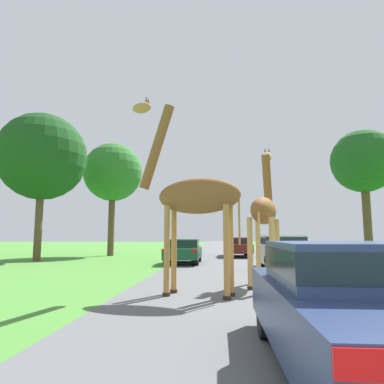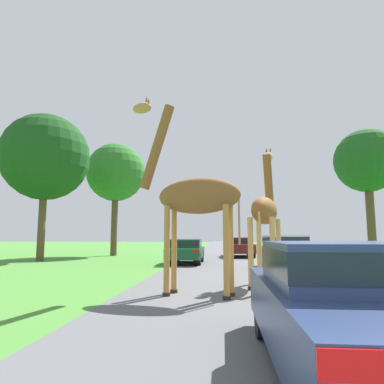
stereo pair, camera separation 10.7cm
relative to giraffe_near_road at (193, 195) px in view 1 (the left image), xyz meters
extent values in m
cube|color=#5B5B5E|center=(1.32, 20.84, -2.52)|extent=(6.43, 120.00, 0.00)
cylinder|color=#B77F3D|center=(-0.64, -0.11, -1.40)|extent=(0.15, 0.15, 2.24)
cylinder|color=#2D2319|center=(-0.64, -0.11, -2.47)|extent=(0.19, 0.19, 0.09)
cylinder|color=#B77F3D|center=(-0.53, 0.38, -1.40)|extent=(0.15, 0.15, 2.24)
cylinder|color=#2D2319|center=(-0.53, 0.38, -2.47)|extent=(0.19, 0.19, 0.09)
cylinder|color=#B77F3D|center=(0.85, -0.46, -1.40)|extent=(0.15, 0.15, 2.24)
cylinder|color=#2D2319|center=(0.85, -0.46, -2.47)|extent=(0.19, 0.19, 0.09)
cylinder|color=#B77F3D|center=(0.96, 0.04, -1.40)|extent=(0.15, 0.15, 2.24)
cylinder|color=#2D2319|center=(0.96, 0.04, -2.47)|extent=(0.19, 0.19, 0.09)
ellipsoid|color=brown|center=(0.16, -0.04, -0.02)|extent=(2.26, 1.08, 0.92)
cylinder|color=brown|center=(-0.99, 0.23, 1.35)|extent=(1.02, 0.49, 2.33)
ellipsoid|color=#B77F3D|center=(-1.46, 0.34, 2.52)|extent=(0.60, 0.36, 0.30)
cylinder|color=#B77F3D|center=(1.17, -0.27, -0.64)|extent=(0.05, 0.05, 1.23)
cone|color=brown|center=(-1.31, 0.24, 2.75)|extent=(0.07, 0.07, 0.16)
cone|color=brown|center=(-1.28, 0.37, 2.75)|extent=(0.07, 0.07, 0.16)
cylinder|color=tan|center=(1.93, 2.57, -1.52)|extent=(0.15, 0.15, 2.00)
cylinder|color=#2D2319|center=(1.93, 2.57, -2.47)|extent=(0.20, 0.20, 0.09)
cylinder|color=tan|center=(2.52, 2.41, -1.52)|extent=(0.15, 0.15, 2.00)
cylinder|color=#2D2319|center=(2.52, 2.41, -2.47)|extent=(0.20, 0.20, 0.09)
cylinder|color=tan|center=(1.54, 1.10, -1.52)|extent=(0.15, 0.15, 2.00)
cylinder|color=#2D2319|center=(1.54, 1.10, -2.47)|extent=(0.20, 0.20, 0.09)
cylinder|color=tan|center=(2.13, 0.95, -1.52)|extent=(0.15, 0.15, 2.00)
cylinder|color=#2D2319|center=(2.13, 0.95, -2.47)|extent=(0.20, 0.20, 0.09)
ellipsoid|color=brown|center=(2.03, 1.76, -0.29)|extent=(1.25, 2.27, 0.82)
cylinder|color=brown|center=(2.31, 2.81, 0.79)|extent=(0.47, 0.86, 1.80)
ellipsoid|color=tan|center=(2.41, 3.19, 1.70)|extent=(0.38, 0.60, 0.30)
cylinder|color=tan|center=(1.76, 0.77, -0.84)|extent=(0.05, 0.05, 1.10)
cone|color=brown|center=(2.30, 3.05, 1.93)|extent=(0.07, 0.07, 0.16)
cone|color=brown|center=(2.43, 3.01, 1.93)|extent=(0.07, 0.07, 0.16)
cube|color=navy|center=(2.14, -4.72, -1.91)|extent=(1.80, 4.25, 0.67)
cube|color=navy|center=(2.14, -4.72, -1.34)|extent=(1.62, 1.91, 0.47)
cube|color=#19232D|center=(2.14, -4.72, -1.32)|extent=(1.64, 1.93, 0.28)
cube|color=red|center=(1.40, -6.85, -1.67)|extent=(0.32, 0.03, 0.16)
cylinder|color=black|center=(1.42, -3.44, -2.20)|extent=(0.36, 0.63, 0.63)
cylinder|color=black|center=(2.86, -3.44, -2.20)|extent=(0.36, 0.63, 0.63)
cube|color=#561914|center=(1.95, 16.07, -1.92)|extent=(1.89, 4.50, 0.61)
cube|color=#561914|center=(1.95, 16.07, -1.39)|extent=(1.70, 2.02, 0.44)
cube|color=#19232D|center=(1.95, 16.07, -1.37)|extent=(1.72, 2.04, 0.26)
cube|color=red|center=(1.18, 13.81, -1.70)|extent=(0.34, 0.03, 0.15)
cube|color=red|center=(2.73, 13.81, -1.70)|extent=(0.34, 0.03, 0.15)
cylinder|color=black|center=(1.20, 17.42, -2.17)|extent=(0.38, 0.70, 0.70)
cylinder|color=black|center=(2.71, 17.42, -2.17)|extent=(0.38, 0.70, 0.70)
cylinder|color=black|center=(1.20, 14.72, -2.17)|extent=(0.38, 0.70, 0.70)
cylinder|color=black|center=(2.71, 14.72, -2.17)|extent=(0.38, 0.70, 0.70)
cube|color=silver|center=(3.47, 6.83, -1.89)|extent=(1.89, 4.24, 0.69)
cube|color=silver|center=(3.47, 6.83, -1.27)|extent=(1.70, 1.91, 0.54)
cube|color=#19232D|center=(3.47, 6.83, -1.25)|extent=(1.72, 1.93, 0.33)
cube|color=red|center=(2.69, 4.70, -1.64)|extent=(0.34, 0.03, 0.16)
cube|color=red|center=(4.24, 4.70, -1.64)|extent=(0.34, 0.03, 0.16)
cylinder|color=black|center=(2.71, 8.10, -2.18)|extent=(0.38, 0.67, 0.67)
cylinder|color=black|center=(4.22, 8.10, -2.18)|extent=(0.38, 0.67, 0.67)
cylinder|color=black|center=(2.71, 5.56, -2.18)|extent=(0.38, 0.67, 0.67)
cylinder|color=black|center=(4.22, 5.56, -2.18)|extent=(0.38, 0.67, 0.67)
cube|color=#144C28|center=(-1.24, 9.88, -1.95)|extent=(1.75, 4.00, 0.54)
cube|color=#144C28|center=(-1.24, 9.88, -1.46)|extent=(1.58, 1.80, 0.45)
cube|color=#19232D|center=(-1.24, 9.88, -1.44)|extent=(1.60, 1.82, 0.27)
cube|color=red|center=(-1.96, 7.87, -1.76)|extent=(0.32, 0.03, 0.13)
cube|color=red|center=(-0.52, 7.87, -1.76)|extent=(0.32, 0.03, 0.13)
cylinder|color=black|center=(-1.94, 11.08, -2.17)|extent=(0.35, 0.70, 0.70)
cylinder|color=black|center=(-0.54, 11.08, -2.17)|extent=(0.35, 0.70, 0.70)
cylinder|color=black|center=(-1.94, 8.68, -2.17)|extent=(0.35, 0.70, 0.70)
cylinder|color=black|center=(-0.54, 8.68, -2.17)|extent=(0.35, 0.70, 0.70)
cylinder|color=brown|center=(-7.37, 16.38, 0.29)|extent=(0.47, 0.47, 5.62)
sphere|color=#2D7028|center=(-7.37, 16.38, 3.76)|extent=(4.42, 4.42, 4.42)
cylinder|color=brown|center=(10.15, 14.01, 0.34)|extent=(0.51, 0.51, 5.71)
sphere|color=#1E561E|center=(10.15, 14.01, 3.81)|extent=(4.12, 4.12, 4.12)
cylinder|color=brown|center=(-9.93, 10.70, 0.20)|extent=(0.43, 0.43, 5.43)
sphere|color=#194719|center=(-9.93, 10.70, 3.70)|extent=(5.24, 5.24, 5.24)
camera|label=1|loc=(0.67, -8.73, -1.03)|focal=32.00mm
camera|label=2|loc=(0.78, -8.72, -1.03)|focal=32.00mm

